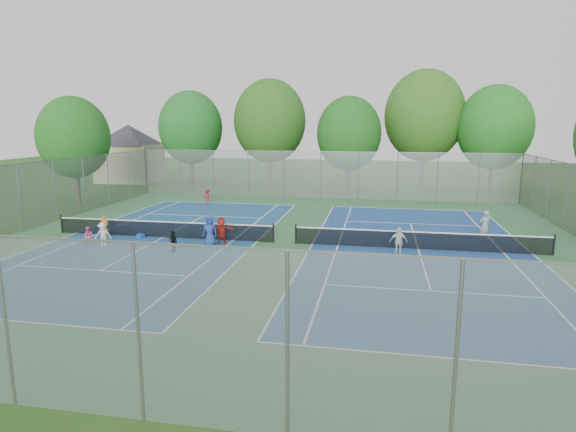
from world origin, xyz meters
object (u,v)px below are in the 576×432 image
at_px(ball_hopper, 212,233).
at_px(net_left, 163,230).
at_px(net_right, 419,241).
at_px(instructor, 485,226).
at_px(ball_crate, 141,236).

bearing_deg(ball_hopper, net_left, -172.02).
relative_size(net_left, ball_hopper, 23.01).
height_order(net_right, ball_hopper, net_right).
xyz_separation_m(net_left, instructor, (17.63, 2.36, 0.41)).
height_order(ball_crate, instructor, instructor).
bearing_deg(net_right, ball_hopper, 178.05).
xyz_separation_m(net_left, ball_hopper, (2.74, 0.38, -0.18)).
xyz_separation_m(net_right, ball_hopper, (-11.26, 0.38, -0.18)).
relative_size(net_left, instructor, 7.44).
bearing_deg(net_left, instructor, 7.61).
bearing_deg(ball_crate, net_right, 1.91).
height_order(net_left, instructor, instructor).
bearing_deg(net_left, ball_hopper, 7.98).
bearing_deg(ball_hopper, net_right, -1.95).
bearing_deg(ball_crate, net_left, 24.16).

